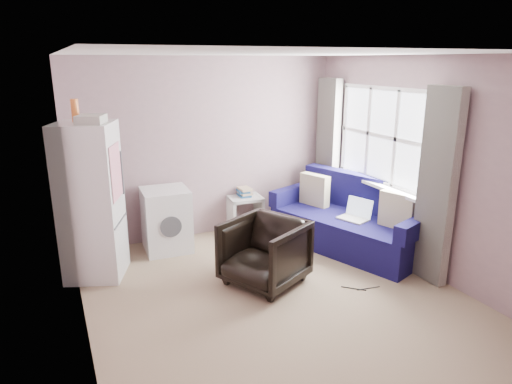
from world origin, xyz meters
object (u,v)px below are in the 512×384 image
Objects in this scene: armchair at (264,249)px; fridge at (91,201)px; sofa at (352,222)px; side_table at (244,210)px; washing_machine at (166,219)px.

armchair is 2.03m from fridge.
sofa reaches higher than armchair.
fridge is 2.32m from side_table.
fridge is 3.12× the size of side_table.
fridge reaches higher than armchair.
armchair is at bearing -58.80° from washing_machine.
sofa reaches higher than side_table.
sofa is (1.54, 0.47, -0.07)m from armchair.
armchair is at bearing 177.17° from sofa.
side_table is at bearing 137.23° from armchair.
sofa is at bearing 79.90° from armchair.
armchair is 0.36× the size of sofa.
fridge is 2.45× the size of washing_machine.
side_table is at bearing 112.93° from sofa.
washing_machine is 2.48m from sofa.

